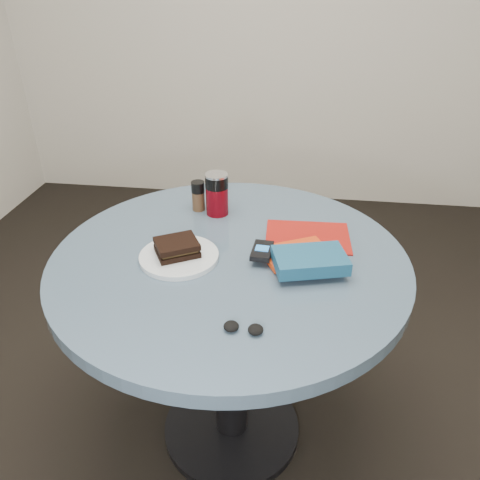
# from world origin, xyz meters

# --- Properties ---
(ground) EXTENTS (4.00, 4.00, 0.00)m
(ground) POSITION_xyz_m (0.00, 0.00, 0.00)
(ground) COLOR black
(ground) RESTS_ON ground
(table) EXTENTS (1.00, 1.00, 0.75)m
(table) POSITION_xyz_m (0.00, 0.00, 0.59)
(table) COLOR black
(table) RESTS_ON ground
(plate) EXTENTS (0.29, 0.29, 0.01)m
(plate) POSITION_xyz_m (-0.13, -0.04, 0.76)
(plate) COLOR silver
(plate) RESTS_ON table
(sandwich) EXTENTS (0.14, 0.14, 0.04)m
(sandwich) POSITION_xyz_m (-0.14, -0.03, 0.78)
(sandwich) COLOR black
(sandwich) RESTS_ON plate
(soda_can) EXTENTS (0.09, 0.09, 0.14)m
(soda_can) POSITION_xyz_m (-0.08, 0.24, 0.82)
(soda_can) COLOR #61040E
(soda_can) RESTS_ON table
(pepper_grinder) EXTENTS (0.06, 0.06, 0.10)m
(pepper_grinder) POSITION_xyz_m (-0.14, 0.26, 0.80)
(pepper_grinder) COLOR #49321F
(pepper_grinder) RESTS_ON table
(magazine) EXTENTS (0.25, 0.19, 0.00)m
(magazine) POSITION_xyz_m (0.22, 0.13, 0.75)
(magazine) COLOR maroon
(magazine) RESTS_ON table
(red_book) EXTENTS (0.22, 0.19, 0.02)m
(red_book) POSITION_xyz_m (0.19, 0.01, 0.76)
(red_book) COLOR #BF340F
(red_book) RESTS_ON magazine
(novel) EXTENTS (0.21, 0.16, 0.04)m
(novel) POSITION_xyz_m (0.22, -0.06, 0.79)
(novel) COLOR navy
(novel) RESTS_ON red_book
(mp3_player) EXTENTS (0.06, 0.10, 0.02)m
(mp3_player) POSITION_xyz_m (0.09, -0.01, 0.78)
(mp3_player) COLOR black
(mp3_player) RESTS_ON red_book
(headphones) EXTENTS (0.09, 0.04, 0.02)m
(headphones) POSITION_xyz_m (0.08, -0.31, 0.76)
(headphones) COLOR black
(headphones) RESTS_ON table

